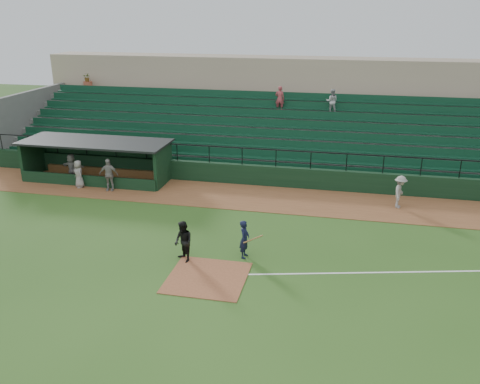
# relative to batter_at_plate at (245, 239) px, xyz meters

# --- Properties ---
(ground) EXTENTS (90.00, 90.00, 0.00)m
(ground) POSITION_rel_batter_at_plate_xyz_m (-1.05, -1.02, -0.82)
(ground) COLOR #2B501A
(ground) RESTS_ON ground
(warning_track) EXTENTS (40.00, 4.00, 0.03)m
(warning_track) POSITION_rel_batter_at_plate_xyz_m (-1.05, 6.98, -0.81)
(warning_track) COLOR brown
(warning_track) RESTS_ON ground
(home_plate_dirt) EXTENTS (3.00, 3.00, 0.03)m
(home_plate_dirt) POSITION_rel_batter_at_plate_xyz_m (-1.05, -2.02, -0.81)
(home_plate_dirt) COLOR brown
(home_plate_dirt) RESTS_ON ground
(foul_line) EXTENTS (17.49, 4.44, 0.01)m
(foul_line) POSITION_rel_batter_at_plate_xyz_m (6.95, 0.18, -0.82)
(foul_line) COLOR white
(foul_line) RESTS_ON ground
(stadium_structure) EXTENTS (38.00, 13.08, 6.40)m
(stadium_structure) POSITION_rel_batter_at_plate_xyz_m (-1.06, 15.44, 1.48)
(stadium_structure) COLOR black
(stadium_structure) RESTS_ON ground
(dugout) EXTENTS (8.90, 3.20, 2.42)m
(dugout) POSITION_rel_batter_at_plate_xyz_m (-10.80, 8.54, 0.51)
(dugout) COLOR black
(dugout) RESTS_ON ground
(batter_at_plate) EXTENTS (1.01, 0.68, 1.64)m
(batter_at_plate) POSITION_rel_batter_at_plate_xyz_m (0.00, 0.00, 0.00)
(batter_at_plate) COLOR black
(batter_at_plate) RESTS_ON ground
(umpire) EXTENTS (1.07, 1.06, 1.74)m
(umpire) POSITION_rel_batter_at_plate_xyz_m (-2.36, -0.88, 0.05)
(umpire) COLOR black
(umpire) RESTS_ON ground
(runner) EXTENTS (0.90, 1.24, 1.72)m
(runner) POSITION_rel_batter_at_plate_xyz_m (6.74, 7.11, 0.07)
(runner) COLOR gray
(runner) RESTS_ON warning_track
(dugout_player_a) EXTENTS (1.14, 0.59, 1.86)m
(dugout_player_a) POSITION_rel_batter_at_plate_xyz_m (-9.21, 6.38, 0.14)
(dugout_player_a) COLOR gray
(dugout_player_a) RESTS_ON warning_track
(dugout_player_b) EXTENTS (0.93, 0.91, 1.62)m
(dugout_player_b) POSITION_rel_batter_at_plate_xyz_m (-11.16, 6.51, 0.02)
(dugout_player_b) COLOR gray
(dugout_player_b) RESTS_ON warning_track
(dugout_player_c) EXTENTS (1.59, 0.75, 1.65)m
(dugout_player_c) POSITION_rel_batter_at_plate_xyz_m (-12.19, 7.55, 0.03)
(dugout_player_c) COLOR gray
(dugout_player_c) RESTS_ON warning_track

